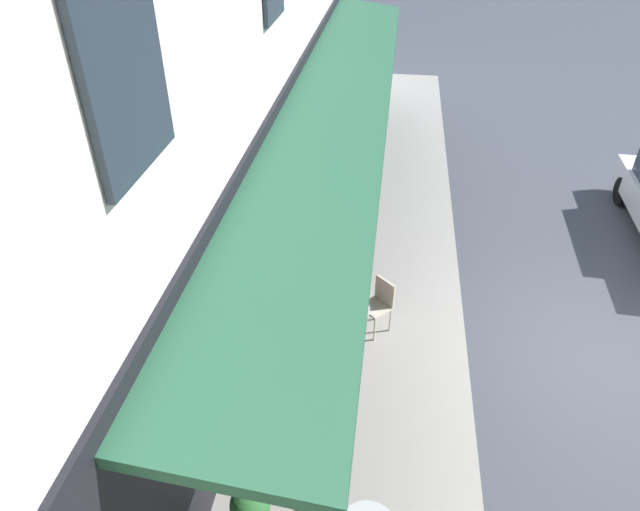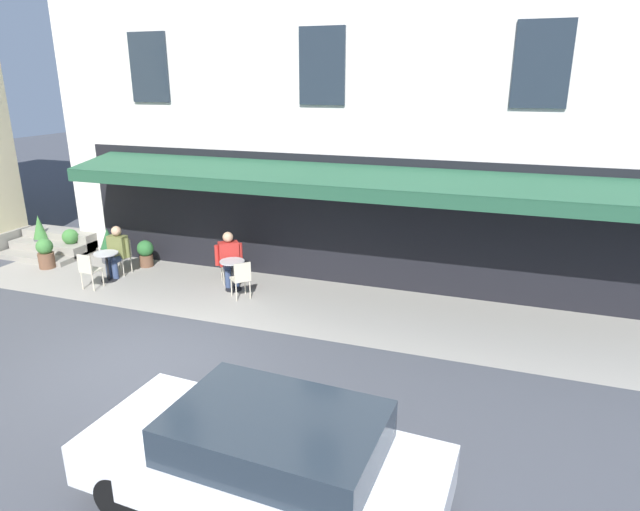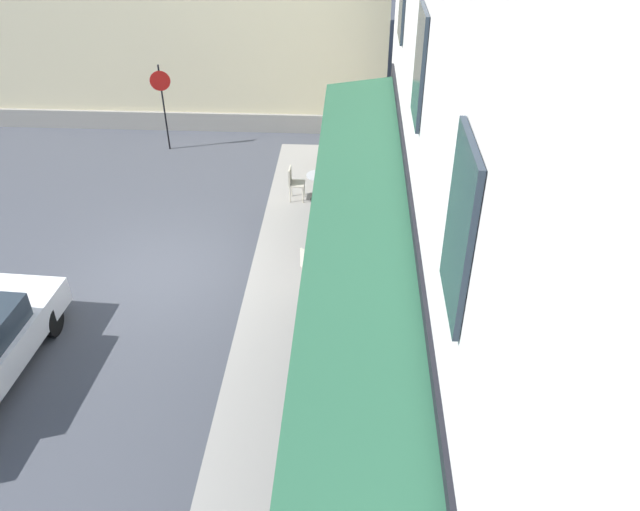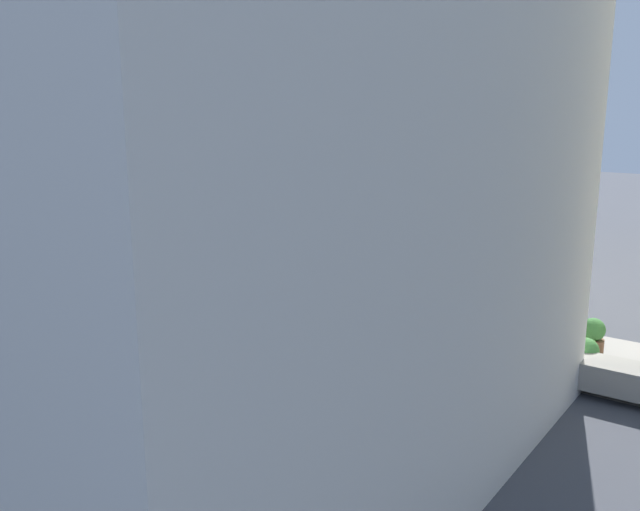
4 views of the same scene
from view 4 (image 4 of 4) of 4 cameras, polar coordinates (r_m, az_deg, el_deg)
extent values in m
plane|color=#42444C|center=(18.87, 7.40, -1.97)|extent=(70.00, 70.00, 0.00)
cube|color=gray|center=(18.03, -7.01, -2.64)|extent=(20.50, 3.20, 0.01)
cube|color=black|center=(16.41, -10.24, 1.47)|extent=(16.00, 0.06, 3.20)
cube|color=#235138|center=(16.80, -8.38, 6.10)|extent=(15.00, 1.70, 0.36)
cube|color=#235138|center=(17.42, -6.45, 5.62)|extent=(15.00, 0.04, 0.28)
cube|color=#232D38|center=(22.60, -25.21, 12.67)|extent=(1.10, 0.06, 1.70)
cube|color=#232D38|center=(18.68, -17.99, 13.50)|extent=(1.10, 0.06, 1.70)
cube|color=#232D38|center=(15.19, -7.14, 14.35)|extent=(1.10, 0.06, 1.70)
cube|color=#232D38|center=(12.50, 9.28, 14.68)|extent=(1.10, 0.06, 1.70)
cube|color=gray|center=(12.93, 24.62, -9.61)|extent=(2.40, 1.40, 0.15)
cube|color=gray|center=(12.56, 24.35, -9.51)|extent=(2.40, 1.05, 0.30)
cube|color=gray|center=(12.18, 24.07, -9.40)|extent=(2.40, 0.70, 0.45)
cylinder|color=black|center=(15.81, 1.58, -4.69)|extent=(0.40, 0.40, 0.03)
cylinder|color=black|center=(15.71, 1.59, -3.49)|extent=(0.06, 0.06, 0.72)
cylinder|color=#B7B7BC|center=(15.61, 1.60, -2.17)|extent=(0.60, 0.60, 0.03)
cylinder|color=beige|center=(16.07, 0.70, -3.62)|extent=(0.03, 0.03, 0.45)
cylinder|color=beige|center=(16.14, 1.89, -3.55)|extent=(0.03, 0.03, 0.45)
cylinder|color=beige|center=(16.39, 0.46, -3.29)|extent=(0.03, 0.03, 0.45)
cylinder|color=beige|center=(16.46, 1.62, -3.23)|extent=(0.03, 0.03, 0.45)
cube|color=beige|center=(16.20, 1.17, -2.59)|extent=(0.57, 0.57, 0.04)
cube|color=beige|center=(16.31, 1.04, -1.64)|extent=(0.30, 0.32, 0.42)
cylinder|color=beige|center=(15.39, 2.30, -4.36)|extent=(0.03, 0.03, 0.45)
cylinder|color=beige|center=(15.37, 1.04, -4.37)|extent=(0.03, 0.03, 0.45)
cylinder|color=beige|center=(15.07, 2.39, -4.73)|extent=(0.03, 0.03, 0.45)
cylinder|color=beige|center=(15.05, 1.10, -4.75)|extent=(0.03, 0.03, 0.45)
cube|color=beige|center=(15.15, 1.71, -3.66)|extent=(0.56, 0.56, 0.04)
cube|color=beige|center=(14.92, 1.76, -3.01)|extent=(0.34, 0.28, 0.42)
cylinder|color=black|center=(14.74, 13.44, -6.34)|extent=(0.40, 0.40, 0.03)
cylinder|color=black|center=(14.63, 13.51, -5.06)|extent=(0.06, 0.06, 0.72)
cylinder|color=#B7B7BC|center=(14.53, 13.58, -3.65)|extent=(0.60, 0.60, 0.03)
cylinder|color=beige|center=(15.07, 13.48, -5.08)|extent=(0.03, 0.03, 0.45)
cylinder|color=beige|center=(14.95, 14.68, -5.29)|extent=(0.03, 0.03, 0.45)
cylinder|color=beige|center=(15.37, 14.00, -4.76)|extent=(0.03, 0.03, 0.45)
cylinder|color=beige|center=(15.25, 15.18, -4.97)|extent=(0.03, 0.03, 0.45)
cube|color=beige|center=(15.09, 14.39, -4.14)|extent=(0.41, 0.41, 0.04)
cube|color=beige|center=(15.18, 14.70, -3.14)|extent=(0.40, 0.05, 0.42)
cylinder|color=beige|center=(14.28, 13.58, -6.08)|extent=(0.03, 0.03, 0.45)
cylinder|color=beige|center=(14.39, 12.31, -5.86)|extent=(0.03, 0.03, 0.45)
cylinder|color=beige|center=(13.98, 13.08, -6.46)|extent=(0.03, 0.03, 0.45)
cylinder|color=beige|center=(14.09, 11.79, -6.24)|extent=(0.03, 0.03, 0.45)
cube|color=beige|center=(14.11, 12.74, -5.22)|extent=(0.41, 0.41, 0.04)
cube|color=beige|center=(13.88, 12.51, -4.51)|extent=(0.40, 0.05, 0.42)
cylinder|color=navy|center=(14.50, 13.61, -5.74)|extent=(0.15, 0.15, 0.47)
cylinder|color=navy|center=(14.28, 13.43, -4.96)|extent=(0.17, 0.34, 0.16)
cylinder|color=navy|center=(14.56, 12.93, -5.63)|extent=(0.15, 0.15, 0.47)
cylinder|color=navy|center=(14.34, 12.73, -4.84)|extent=(0.17, 0.34, 0.16)
cube|color=olive|center=(14.07, 12.89, -3.96)|extent=(0.48, 0.29, 0.57)
sphere|color=tan|center=(13.96, 12.97, -2.34)|extent=(0.25, 0.25, 0.25)
cylinder|color=olive|center=(13.98, 13.98, -4.20)|extent=(0.10, 0.10, 0.51)
cylinder|color=olive|center=(14.18, 11.80, -3.86)|extent=(0.10, 0.10, 0.51)
cylinder|color=navy|center=(15.61, 1.97, -4.07)|extent=(0.16, 0.16, 0.47)
cylinder|color=navy|center=(15.38, 2.02, -3.34)|extent=(0.34, 0.37, 0.16)
cylinder|color=navy|center=(15.60, 1.27, -4.08)|extent=(0.16, 0.16, 0.47)
cylinder|color=navy|center=(15.36, 1.31, -3.35)|extent=(0.34, 0.37, 0.16)
cube|color=red|center=(15.12, 1.71, -2.45)|extent=(0.55, 0.52, 0.59)
sphere|color=tan|center=(15.02, 1.72, -0.89)|extent=(0.26, 0.26, 0.26)
cylinder|color=red|center=(15.15, 2.82, -2.51)|extent=(0.10, 0.10, 0.52)
cylinder|color=red|center=(15.11, 0.59, -2.53)|extent=(0.10, 0.10, 0.52)
cylinder|color=brown|center=(13.80, 21.83, -7.36)|extent=(0.42, 0.42, 0.43)
sphere|color=#3D7A38|center=(13.67, 21.97, -5.79)|extent=(0.44, 0.44, 0.44)
cylinder|color=brown|center=(12.76, 21.26, -9.06)|extent=(0.46, 0.46, 0.37)
sphere|color=#3D7A38|center=(12.63, 21.40, -7.45)|extent=(0.46, 0.46, 0.46)
cylinder|color=brown|center=(13.66, 10.56, -7.07)|extent=(0.36, 0.36, 0.32)
sphere|color=#2D6B33|center=(13.55, 10.62, -5.67)|extent=(0.44, 0.44, 0.44)
cylinder|color=#4C4C51|center=(13.23, 15.36, -7.77)|extent=(0.46, 0.46, 0.41)
cone|color=#23562D|center=(13.08, 15.48, -5.78)|extent=(0.44, 0.44, 0.55)
cube|color=silver|center=(22.68, 2.70, 2.07)|extent=(4.39, 2.02, 0.55)
cube|color=#232D38|center=(22.71, 2.31, 3.41)|extent=(2.49, 1.72, 0.48)
cylinder|color=black|center=(21.28, 4.57, 0.59)|extent=(0.60, 0.20, 0.60)
cylinder|color=black|center=(22.59, 6.86, 1.24)|extent=(0.60, 0.20, 0.60)
cylinder|color=black|center=(23.00, -1.40, 1.53)|extent=(0.60, 0.20, 0.60)
cylinder|color=black|center=(24.22, 1.04, 2.09)|extent=(0.60, 0.20, 0.60)
camera|label=1|loc=(13.17, 27.53, 17.63)|focal=31.46mm
camera|label=2|loc=(27.65, 4.10, 13.01)|focal=30.51mm
camera|label=3|loc=(23.52, -23.95, 20.01)|focal=35.39mm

